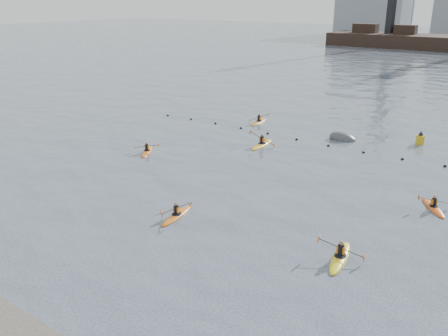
{
  "coord_description": "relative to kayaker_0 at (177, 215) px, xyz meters",
  "views": [
    {
      "loc": [
        15.8,
        -13.26,
        11.62
      ],
      "look_at": [
        1.58,
        6.6,
        2.8
      ],
      "focal_mm": 38.0,
      "sensor_mm": 36.0,
      "label": 1
    }
  ],
  "objects": [
    {
      "name": "float_line",
      "position": [
        -0.08,
        17.73,
        -0.06
      ],
      "size": [
        33.24,
        0.73,
        0.24
      ],
      "color": "black",
      "rests_on": "ground"
    },
    {
      "name": "kayaker_4",
      "position": [
        11.48,
        9.57,
        -0.0
      ],
      "size": [
        2.15,
        2.72,
        0.95
      ],
      "rotation": [
        0.0,
        0.0,
        3.76
      ],
      "color": "#EA5616",
      "rests_on": "ground"
    },
    {
      "name": "kayaker_1",
      "position": [
        9.28,
        1.02,
        0.01
      ],
      "size": [
        2.24,
        3.4,
        1.11
      ],
      "rotation": [
        0.0,
        0.0,
        0.18
      ],
      "color": "yellow",
      "rests_on": "ground"
    },
    {
      "name": "kayaker_2",
      "position": [
        -9.63,
        7.52,
        -0.0
      ],
      "size": [
        2.11,
        2.81,
        0.95
      ],
      "rotation": [
        0.0,
        0.0,
        0.57
      ],
      "color": "orange",
      "rests_on": "ground"
    },
    {
      "name": "kayaker_5",
      "position": [
        -7.35,
        20.78,
        0.01
      ],
      "size": [
        2.22,
        3.25,
        1.24
      ],
      "rotation": [
        0.0,
        0.0,
        0.11
      ],
      "color": "orange",
      "rests_on": "ground"
    },
    {
      "name": "kayaker_0",
      "position": [
        0.0,
        0.0,
        0.0
      ],
      "size": [
        2.11,
        3.07,
        1.25
      ],
      "rotation": [
        0.0,
        0.0,
        0.17
      ],
      "color": "#D46213",
      "rests_on": "ground"
    },
    {
      "name": "kayaker_3",
      "position": [
        -3.17,
        14.43,
        0.02
      ],
      "size": [
        2.43,
        3.55,
        1.32
      ],
      "rotation": [
        0.0,
        0.0,
        0.08
      ],
      "color": "yellow",
      "rests_on": "ground"
    },
    {
      "name": "ground",
      "position": [
        0.42,
        -4.8,
        -0.09
      ],
      "size": [
        400.0,
        400.0,
        0.0
      ],
      "primitive_type": "plane",
      "color": "#343F4C",
      "rests_on": "ground"
    },
    {
      "name": "mooring_buoy",
      "position": [
        1.67,
        20.02,
        -0.09
      ],
      "size": [
        2.86,
        1.86,
        1.72
      ],
      "primitive_type": "ellipsoid",
      "rotation": [
        0.0,
        0.21,
        0.16
      ],
      "color": "#414446",
      "rests_on": "ground"
    },
    {
      "name": "nav_buoy",
      "position": [
        7.39,
        22.55,
        0.29
      ],
      "size": [
        0.7,
        0.7,
        1.27
      ],
      "color": "gold",
      "rests_on": "ground"
    }
  ]
}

